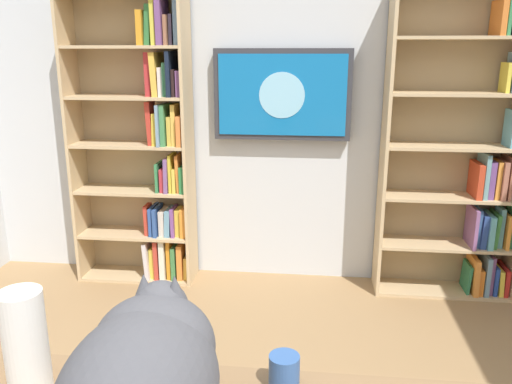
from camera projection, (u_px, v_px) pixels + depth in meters
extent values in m
cube|color=silver|center=(289.00, 91.00, 3.52)|extent=(4.52, 0.06, 2.70)
cube|color=tan|center=(385.00, 145.00, 3.36)|extent=(0.02, 0.28, 2.04)
cube|color=tan|center=(449.00, 143.00, 3.44)|extent=(0.91, 0.01, 2.04)
cube|color=tan|center=(440.00, 289.00, 3.58)|extent=(0.86, 0.27, 0.02)
cube|color=tan|center=(444.00, 244.00, 3.49)|extent=(0.86, 0.27, 0.02)
cube|color=tan|center=(449.00, 197.00, 3.40)|extent=(0.86, 0.27, 0.02)
cube|color=tan|center=(454.00, 147.00, 3.31)|extent=(0.86, 0.27, 0.02)
cube|color=tan|center=(460.00, 94.00, 3.22)|extent=(0.86, 0.27, 0.02)
cube|color=tan|center=(466.00, 38.00, 3.13)|extent=(0.86, 0.27, 0.02)
cube|color=red|center=(502.00, 278.00, 3.52)|extent=(0.03, 0.23, 0.19)
cube|color=yellow|center=(497.00, 279.00, 3.51)|extent=(0.04, 0.20, 0.18)
cube|color=#254499|center=(492.00, 278.00, 3.51)|extent=(0.03, 0.18, 0.20)
cube|color=#845187|center=(490.00, 273.00, 3.49)|extent=(0.02, 0.15, 0.27)
cube|color=#6D91A7|center=(484.00, 272.00, 3.50)|extent=(0.03, 0.21, 0.27)
cube|color=orange|center=(477.00, 278.00, 3.52)|extent=(0.03, 0.21, 0.18)
cube|color=orange|center=(472.00, 273.00, 3.52)|extent=(0.04, 0.24, 0.25)
cube|color=#2D774D|center=(466.00, 276.00, 3.53)|extent=(0.03, 0.18, 0.20)
cube|color=#3F8147|center=(510.00, 225.00, 3.40)|extent=(0.03, 0.13, 0.29)
cube|color=orange|center=(504.00, 229.00, 3.42)|extent=(0.02, 0.21, 0.23)
cube|color=#64A4A9|center=(499.00, 226.00, 3.41)|extent=(0.03, 0.14, 0.27)
cube|color=#3E823B|center=(493.00, 229.00, 3.42)|extent=(0.04, 0.19, 0.23)
cube|color=#5BA5AD|center=(487.00, 229.00, 3.42)|extent=(0.03, 0.22, 0.22)
cube|color=#2C4788|center=(481.00, 228.00, 3.44)|extent=(0.05, 0.21, 0.22)
cube|color=#35588D|center=(476.00, 226.00, 3.43)|extent=(0.03, 0.17, 0.26)
cube|color=#845486|center=(471.00, 226.00, 3.42)|extent=(0.02, 0.24, 0.27)
cube|color=#5D96A2|center=(510.00, 183.00, 3.33)|extent=(0.03, 0.13, 0.19)
cube|color=#A36047|center=(506.00, 177.00, 3.32)|extent=(0.02, 0.22, 0.27)
cube|color=#A4634E|center=(501.00, 179.00, 3.31)|extent=(0.03, 0.19, 0.25)
cube|color=orange|center=(495.00, 179.00, 3.33)|extent=(0.03, 0.17, 0.25)
cube|color=#6F4584|center=(488.00, 178.00, 3.34)|extent=(0.04, 0.18, 0.25)
cube|color=#67969E|center=(483.00, 175.00, 3.34)|extent=(0.03, 0.21, 0.29)
cube|color=#BF3C21|center=(476.00, 179.00, 3.35)|extent=(0.04, 0.23, 0.23)
cube|color=#5C9BB1|center=(510.00, 128.00, 3.23)|extent=(0.03, 0.17, 0.23)
cube|color=#6D8DA4|center=(512.00, 72.00, 3.16)|extent=(0.02, 0.15, 0.24)
cube|color=yellow|center=(505.00, 78.00, 3.18)|extent=(0.02, 0.15, 0.18)
cube|color=black|center=(510.00, 22.00, 3.08)|extent=(0.03, 0.19, 0.16)
cube|color=#378550|center=(506.00, 15.00, 3.06)|extent=(0.02, 0.18, 0.24)
cube|color=orange|center=(499.00, 18.00, 3.07)|extent=(0.03, 0.23, 0.21)
cube|color=tan|center=(188.00, 146.00, 3.51)|extent=(0.02, 0.28, 1.97)
cube|color=tan|center=(75.00, 144.00, 3.60)|extent=(0.02, 0.28, 1.97)
cube|color=tan|center=(138.00, 141.00, 3.68)|extent=(0.83, 0.01, 1.97)
cube|color=tan|center=(140.00, 275.00, 3.81)|extent=(0.79, 0.27, 0.02)
cube|color=tan|center=(137.00, 233.00, 3.73)|extent=(0.79, 0.27, 0.02)
cube|color=tan|center=(134.00, 190.00, 3.64)|extent=(0.79, 0.27, 0.02)
cube|color=tan|center=(131.00, 145.00, 3.55)|extent=(0.79, 0.27, 0.02)
cube|color=tan|center=(128.00, 97.00, 3.47)|extent=(0.79, 0.27, 0.02)
cube|color=tan|center=(125.00, 47.00, 3.38)|extent=(0.79, 0.27, 0.02)
cube|color=gold|center=(187.00, 266.00, 3.73)|extent=(0.03, 0.13, 0.17)
cube|color=orange|center=(182.00, 259.00, 3.74)|extent=(0.04, 0.19, 0.26)
cube|color=#3E7B41|center=(176.00, 260.00, 3.75)|extent=(0.03, 0.21, 0.24)
cube|color=orange|center=(171.00, 257.00, 3.74)|extent=(0.03, 0.18, 0.29)
cube|color=silver|center=(166.00, 256.00, 3.75)|extent=(0.04, 0.22, 0.29)
cube|color=#B73B2D|center=(159.00, 257.00, 3.75)|extent=(0.03, 0.20, 0.29)
cube|color=gold|center=(155.00, 260.00, 3.77)|extent=(0.03, 0.18, 0.23)
cube|color=silver|center=(150.00, 258.00, 3.75)|extent=(0.04, 0.21, 0.27)
cube|color=orange|center=(186.00, 220.00, 3.66)|extent=(0.04, 0.21, 0.21)
cube|color=gold|center=(179.00, 221.00, 3.65)|extent=(0.04, 0.12, 0.20)
cube|color=#76458C|center=(175.00, 221.00, 3.65)|extent=(0.03, 0.16, 0.21)
cube|color=#6495B0|center=(170.00, 221.00, 3.67)|extent=(0.05, 0.18, 0.19)
cube|color=beige|center=(164.00, 221.00, 3.68)|extent=(0.04, 0.17, 0.18)
cube|color=#2D4D8E|center=(158.00, 220.00, 3.67)|extent=(0.03, 0.21, 0.20)
cube|color=#30529A|center=(154.00, 219.00, 3.69)|extent=(0.02, 0.20, 0.20)
cube|color=#C33A2A|center=(148.00, 219.00, 3.67)|extent=(0.03, 0.12, 0.22)
cube|color=#2C7B3F|center=(184.00, 178.00, 3.56)|extent=(0.03, 0.19, 0.18)
cube|color=orange|center=(180.00, 172.00, 3.56)|extent=(0.03, 0.18, 0.26)
cube|color=gold|center=(177.00, 178.00, 3.59)|extent=(0.02, 0.22, 0.17)
cube|color=gold|center=(173.00, 172.00, 3.56)|extent=(0.02, 0.17, 0.26)
cube|color=slate|center=(170.00, 173.00, 3.58)|extent=(0.03, 0.24, 0.24)
cube|color=#BD313A|center=(165.00, 179.00, 3.59)|extent=(0.03, 0.18, 0.16)
cube|color=#327D48|center=(160.00, 176.00, 3.58)|extent=(0.02, 0.18, 0.20)
cube|color=orange|center=(182.00, 130.00, 3.48)|extent=(0.03, 0.24, 0.20)
cube|color=gold|center=(176.00, 124.00, 3.47)|extent=(0.03, 0.16, 0.27)
cube|color=gold|center=(172.00, 130.00, 3.50)|extent=(0.03, 0.20, 0.20)
cube|color=#42844D|center=(166.00, 124.00, 3.48)|extent=(0.03, 0.20, 0.27)
cube|color=#6F90AA|center=(162.00, 124.00, 3.47)|extent=(0.02, 0.23, 0.27)
cube|color=gold|center=(157.00, 128.00, 3.49)|extent=(0.04, 0.19, 0.22)
cube|color=#BA3327|center=(151.00, 123.00, 3.48)|extent=(0.05, 0.13, 0.29)
cube|color=#744578|center=(181.00, 83.00, 3.39)|extent=(0.03, 0.18, 0.17)
cube|color=black|center=(177.00, 83.00, 3.40)|extent=(0.02, 0.21, 0.18)
cube|color=black|center=(172.00, 74.00, 3.38)|extent=(0.03, 0.22, 0.29)
cube|color=#357149|center=(167.00, 80.00, 3.39)|extent=(0.03, 0.12, 0.22)
cube|color=beige|center=(163.00, 82.00, 3.41)|extent=(0.02, 0.22, 0.19)
cube|color=gold|center=(158.00, 74.00, 3.41)|extent=(0.05, 0.23, 0.28)
cube|color=#AF2B2D|center=(151.00, 74.00, 3.42)|extent=(0.04, 0.17, 0.28)
cube|color=#6E94B1|center=(178.00, 22.00, 3.30)|extent=(0.04, 0.13, 0.29)
cube|color=#2A212D|center=(173.00, 30.00, 3.32)|extent=(0.02, 0.16, 0.19)
cube|color=#956245|center=(168.00, 30.00, 3.31)|extent=(0.02, 0.17, 0.19)
cube|color=#6D4379|center=(162.00, 22.00, 3.29)|extent=(0.04, 0.21, 0.28)
cube|color=gold|center=(156.00, 23.00, 3.31)|extent=(0.03, 0.19, 0.28)
cube|color=#31713B|center=(150.00, 25.00, 3.32)|extent=(0.05, 0.14, 0.25)
cube|color=orange|center=(143.00, 28.00, 3.33)|extent=(0.04, 0.19, 0.22)
cube|color=#333338|center=(282.00, 95.00, 3.46)|extent=(0.92, 0.06, 0.61)
cube|color=#146BB2|center=(282.00, 95.00, 3.42)|extent=(0.85, 0.01, 0.54)
cylinder|color=#8CCCEA|center=(282.00, 95.00, 3.42)|extent=(0.31, 0.00, 0.31)
ellipsoid|color=#4C4C51|center=(154.00, 347.00, 1.17)|extent=(0.28, 0.27, 0.24)
sphere|color=#4C4C51|center=(161.00, 309.00, 1.21)|extent=(0.13, 0.13, 0.13)
cone|color=#4C4C51|center=(175.00, 290.00, 1.19)|extent=(0.06, 0.06, 0.07)
cone|color=#4C4C51|center=(144.00, 289.00, 1.20)|extent=(0.06, 0.06, 0.07)
cone|color=beige|center=(174.00, 293.00, 1.19)|extent=(0.03, 0.03, 0.05)
cone|color=beige|center=(144.00, 292.00, 1.19)|extent=(0.03, 0.03, 0.05)
cylinder|color=white|center=(25.00, 341.00, 1.30)|extent=(0.11, 0.11, 0.27)
cylinder|color=#335999|center=(284.00, 372.00, 1.32)|extent=(0.08, 0.08, 0.10)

